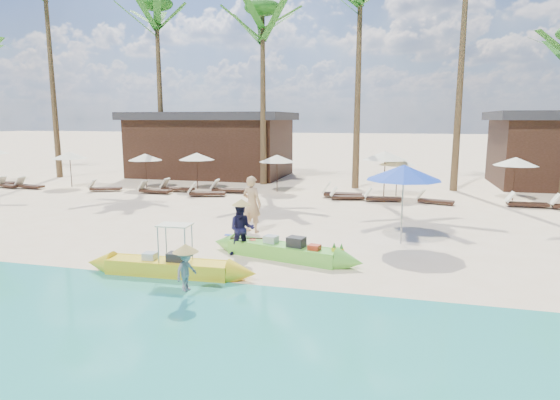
% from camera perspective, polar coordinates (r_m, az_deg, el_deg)
% --- Properties ---
extents(ground, '(240.00, 240.00, 0.00)m').
position_cam_1_polar(ground, '(13.85, -5.48, -6.37)').
color(ground, beige).
rests_on(ground, ground).
extents(wet_sand_strip, '(240.00, 4.50, 0.01)m').
position_cam_1_polar(wet_sand_strip, '(9.59, -16.02, -14.25)').
color(wet_sand_strip, tan).
rests_on(wet_sand_strip, ground).
extents(green_canoe, '(5.15, 1.57, 0.66)m').
position_cam_1_polar(green_canoe, '(13.15, 0.36, -6.19)').
color(green_canoe, '#62C83D').
rests_on(green_canoe, ground).
extents(yellow_canoe, '(5.06, 0.80, 1.31)m').
position_cam_1_polar(yellow_canoe, '(12.11, -13.41, -7.94)').
color(yellow_canoe, yellow).
rests_on(yellow_canoe, ground).
extents(tourist, '(0.81, 0.64, 1.95)m').
position_cam_1_polar(tourist, '(16.07, -3.45, -0.50)').
color(tourist, tan).
rests_on(tourist, ground).
extents(vendor_green, '(0.87, 0.77, 1.52)m').
position_cam_1_polar(vendor_green, '(13.37, -4.68, -3.58)').
color(vendor_green, '#141437').
rests_on(vendor_green, ground).
extents(vendor_yellow, '(0.47, 0.66, 0.93)m').
position_cam_1_polar(vendor_yellow, '(10.37, -11.35, -8.38)').
color(vendor_yellow, gray).
rests_on(vendor_yellow, ground).
extents(blue_umbrella, '(2.31, 2.31, 2.48)m').
position_cam_1_polar(blue_umbrella, '(14.83, 14.86, 3.27)').
color(blue_umbrella, '#99999E').
rests_on(blue_umbrella, ground).
extents(lounger_1_left, '(1.72, 0.55, 0.58)m').
position_cam_1_polar(lounger_1_left, '(32.21, -30.79, 1.92)').
color(lounger_1_left, '#371F16').
rests_on(lounger_1_left, ground).
extents(lounger_1_right, '(1.74, 0.92, 0.57)m').
position_cam_1_polar(lounger_1_right, '(30.76, -30.31, 1.64)').
color(lounger_1_right, '#371F16').
rests_on(lounger_1_right, ground).
extents(resort_parasol_2, '(1.97, 1.97, 2.03)m').
position_cam_1_polar(resort_parasol_2, '(29.31, -24.27, 5.00)').
color(resort_parasol_2, '#371F16').
rests_on(resort_parasol_2, ground).
extents(lounger_2_left, '(1.75, 0.68, 0.58)m').
position_cam_1_polar(lounger_2_left, '(29.82, -28.33, 1.60)').
color(lounger_2_left, '#371F16').
rests_on(lounger_2_left, ground).
extents(resort_parasol_3, '(1.89, 1.89, 1.94)m').
position_cam_1_polar(resort_parasol_3, '(27.44, -16.11, 5.06)').
color(resort_parasol_3, '#371F16').
rests_on(resort_parasol_3, ground).
extents(lounger_3_left, '(1.77, 1.05, 0.58)m').
position_cam_1_polar(lounger_3_left, '(27.02, -20.71, 1.41)').
color(lounger_3_left, '#371F16').
rests_on(lounger_3_left, ground).
extents(lounger_3_right, '(1.78, 0.57, 0.60)m').
position_cam_1_polar(lounger_3_right, '(25.42, -15.18, 1.23)').
color(lounger_3_right, '#371F16').
rests_on(lounger_3_right, ground).
extents(resort_parasol_4, '(1.97, 1.97, 2.03)m').
position_cam_1_polar(resort_parasol_4, '(26.32, -10.11, 5.26)').
color(resort_parasol_4, '#371F16').
rests_on(resort_parasol_4, ground).
extents(lounger_4_left, '(1.83, 0.58, 0.62)m').
position_cam_1_polar(lounger_4_left, '(25.79, -12.61, 1.46)').
color(lounger_4_left, '#371F16').
rests_on(lounger_4_left, ground).
extents(lounger_4_right, '(1.97, 1.10, 0.64)m').
position_cam_1_polar(lounger_4_right, '(23.88, -9.15, 0.94)').
color(lounger_4_right, '#371F16').
rests_on(lounger_4_right, ground).
extents(resort_parasol_5, '(1.93, 1.93, 1.99)m').
position_cam_1_polar(resort_parasol_5, '(24.94, -0.37, 5.09)').
color(resort_parasol_5, '#371F16').
rests_on(resort_parasol_5, ground).
extents(lounger_5_left, '(1.89, 0.67, 0.63)m').
position_cam_1_polar(lounger_5_left, '(24.91, -6.54, 1.36)').
color(lounger_5_left, '#371F16').
rests_on(lounger_5_left, ground).
extents(resort_parasol_6, '(2.23, 2.23, 2.29)m').
position_cam_1_polar(resort_parasol_6, '(23.96, 12.71, 5.32)').
color(resort_parasol_6, '#371F16').
rests_on(resort_parasol_6, ground).
extents(lounger_6_left, '(2.01, 0.72, 0.67)m').
position_cam_1_polar(lounger_6_left, '(23.45, 7.33, 0.84)').
color(lounger_6_left, '#371F16').
rests_on(lounger_6_left, ground).
extents(lounger_6_right, '(1.74, 0.88, 0.57)m').
position_cam_1_polar(lounger_6_right, '(22.80, 7.99, 0.49)').
color(lounger_6_right, '#371F16').
rests_on(lounger_6_right, ground).
extents(resort_parasol_7, '(1.89, 1.89, 1.94)m').
position_cam_1_polar(resort_parasol_7, '(24.35, 14.12, 4.59)').
color(resort_parasol_7, '#371F16').
rests_on(resort_parasol_7, ground).
extents(lounger_7_left, '(1.84, 0.80, 0.60)m').
position_cam_1_polar(lounger_7_left, '(22.64, 12.22, 0.32)').
color(lounger_7_left, '#371F16').
rests_on(lounger_7_left, ground).
extents(lounger_7_right, '(1.73, 0.92, 0.56)m').
position_cam_1_polar(lounger_7_right, '(22.64, 18.18, 0.02)').
color(lounger_7_right, '#371F16').
rests_on(lounger_7_right, ground).
extents(resort_parasol_8, '(2.02, 2.02, 2.08)m').
position_cam_1_polar(resort_parasol_8, '(24.84, 26.80, 4.21)').
color(resort_parasol_8, '#371F16').
rests_on(resort_parasol_8, ground).
extents(lounger_8_left, '(1.77, 0.56, 0.60)m').
position_cam_1_polar(lounger_8_left, '(23.36, 27.64, -0.30)').
color(lounger_8_left, '#371F16').
rests_on(lounger_8_left, ground).
extents(palm_1, '(2.08, 2.08, 13.60)m').
position_cam_1_polar(palm_1, '(35.29, -26.60, 20.23)').
color(palm_1, brown).
rests_on(palm_1, ground).
extents(palm_2, '(2.08, 2.08, 11.33)m').
position_cam_1_polar(palm_2, '(31.84, -14.74, 19.15)').
color(palm_2, brown).
rests_on(palm_2, ground).
extents(palm_3, '(2.08, 2.08, 10.52)m').
position_cam_1_polar(palm_3, '(28.31, -2.13, 19.43)').
color(palm_3, brown).
rests_on(palm_3, ground).
extents(palm_4, '(2.08, 2.08, 11.70)m').
position_cam_1_polar(palm_4, '(27.19, 9.72, 21.57)').
color(palm_4, brown).
rests_on(palm_4, ground).
extents(pavilion_west, '(10.80, 6.60, 4.30)m').
position_cam_1_polar(pavilion_west, '(32.56, -8.33, 6.80)').
color(pavilion_west, '#371F16').
rests_on(pavilion_west, ground).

